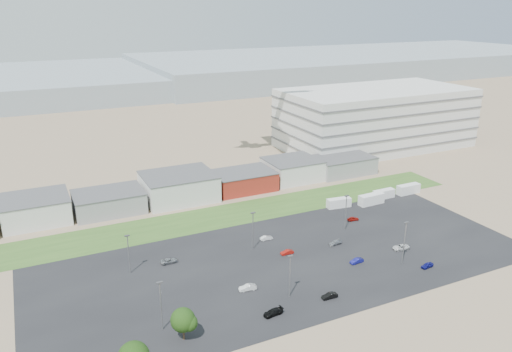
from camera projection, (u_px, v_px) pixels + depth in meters
ground at (312, 309)px, 101.72m from camera, size 700.00×700.00×0.00m
parking_lot at (286, 261)px, 120.81m from camera, size 120.00×50.00×0.01m
grass_strip at (219, 217)px, 146.04m from camera, size 160.00×16.00×0.02m
hills_backdrop at (141, 79)px, 385.13m from camera, size 700.00×200.00×9.00m
building_row at (144, 192)px, 153.98m from camera, size 170.00×20.00×8.00m
parking_garage at (375, 118)px, 215.45m from camera, size 80.00×40.00×25.00m
box_trailer_a at (339, 203)px, 152.53m from camera, size 7.77×3.22×2.83m
box_trailer_b at (371, 199)px, 154.84m from camera, size 8.64×3.06×3.20m
box_trailer_c at (384, 194)px, 159.73m from camera, size 7.45×2.48×2.77m
box_trailer_d at (408, 189)px, 163.54m from camera, size 8.21×2.69×3.06m
tree_near at (183, 322)px, 91.39m from camera, size 4.91×4.91×7.37m
lightpole_front_l at (161, 306)px, 93.77m from camera, size 1.21×0.50×10.30m
lightpole_front_m at (290, 276)px, 104.65m from camera, size 1.14×0.48×9.70m
lightpole_front_r at (404, 243)px, 117.68m from camera, size 1.29×0.54×10.94m
lightpole_back_l at (129, 254)px, 113.93m from camera, size 1.13×0.47×9.61m
lightpole_back_m at (253, 231)px, 125.17m from camera, size 1.18×0.49×10.06m
lightpole_back_r at (346, 213)px, 135.96m from camera, size 1.19×0.50×10.14m
parked_car_0 at (401, 247)px, 126.40m from camera, size 4.50×2.47×1.19m
parked_car_1 at (357, 261)px, 119.72m from camera, size 3.64×1.53×1.17m
parked_car_2 at (427, 265)px, 117.69m from camera, size 3.51×1.78×1.15m
parked_car_3 at (273, 312)px, 99.66m from camera, size 4.41×2.19×1.23m
parked_car_4 at (248, 288)px, 108.31m from camera, size 4.00×1.83×1.27m
parked_car_7 at (287, 252)px, 123.93m from camera, size 3.38×1.27×1.10m
parked_car_8 at (353, 219)px, 143.27m from camera, size 3.49×1.72×1.14m
parked_car_9 at (169, 261)px, 119.71m from camera, size 4.16×1.97×1.15m
parked_car_10 at (136, 348)px, 89.44m from camera, size 3.87×1.74×1.10m
parked_car_11 at (266, 238)px, 131.52m from camera, size 3.44×1.28×1.12m
parked_car_12 at (335, 243)px, 128.91m from camera, size 3.89×1.93×1.09m
parked_car_13 at (330, 296)px, 105.34m from camera, size 3.58×1.35×1.17m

